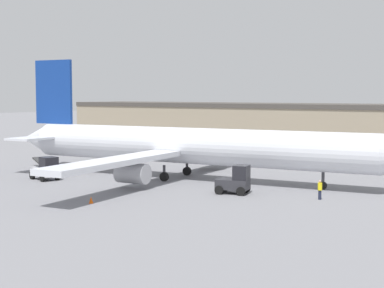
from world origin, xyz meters
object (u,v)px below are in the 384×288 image
at_px(ground_crew_worker, 320,189).
at_px(baggage_tug, 236,181).
at_px(belt_loader_truck, 46,169).
at_px(airplane, 183,145).
at_px(safety_cone_near, 91,200).

xyz_separation_m(ground_crew_worker, baggage_tug, (-7.11, -1.60, 0.26)).
relative_size(ground_crew_worker, belt_loader_truck, 0.46).
height_order(airplane, baggage_tug, airplane).
bearing_deg(baggage_tug, safety_cone_near, -138.38).
bearing_deg(ground_crew_worker, belt_loader_truck, 138.29).
relative_size(ground_crew_worker, baggage_tug, 0.52).
distance_m(ground_crew_worker, belt_loader_truck, 27.55).
xyz_separation_m(baggage_tug, safety_cone_near, (-6.86, -10.60, -0.86)).
bearing_deg(baggage_tug, airplane, 137.80).
distance_m(airplane, baggage_tug, 10.58).
xyz_separation_m(baggage_tug, belt_loader_truck, (-19.83, -4.16, -0.01)).
bearing_deg(airplane, baggage_tug, -34.55).
height_order(ground_crew_worker, belt_loader_truck, belt_loader_truck).
height_order(airplane, belt_loader_truck, airplane).
relative_size(baggage_tug, belt_loader_truck, 0.89).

